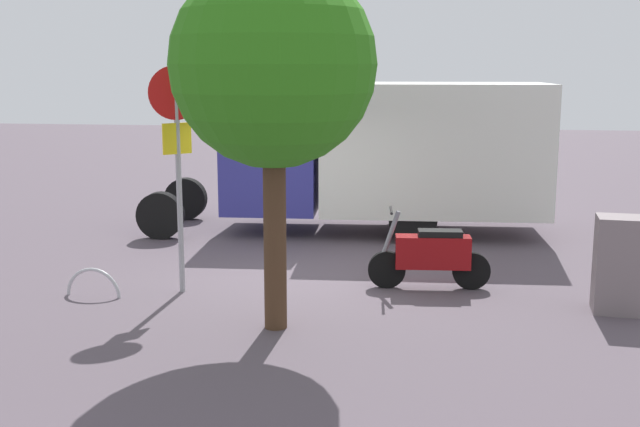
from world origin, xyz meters
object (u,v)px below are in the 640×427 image
Objects in this scene: stop_sign at (177,143)px; bike_rack_hoop at (94,296)px; utility_cabinet at (618,265)px; box_truck_near at (385,151)px; street_tree at (273,66)px; motorcycle at (432,254)px.

stop_sign is 2.52m from bike_rack_hoop.
utility_cabinet reaches higher than bike_rack_hoop.
box_truck_near reaches higher than utility_cabinet.
street_tree is (-1.68, 1.36, 1.08)m from stop_sign.
box_truck_near is 6.06× the size of utility_cabinet.
stop_sign is 6.28m from utility_cabinet.
street_tree reaches higher than motorcycle.
motorcycle is 0.40× the size of street_tree.
utility_cabinet is at bearing -163.50° from street_tree.
utility_cabinet reaches higher than motorcycle.
street_tree reaches higher than utility_cabinet.
motorcycle is 3.94m from street_tree.
box_truck_near is at bearing -81.12° from motorcycle.
box_truck_near is 5.35m from stop_sign.
street_tree is 5.34× the size of bike_rack_hoop.
utility_cabinet is 7.32m from bike_rack_hoop.
box_truck_near is 4.37× the size of motorcycle.
stop_sign is (2.66, 4.61, 0.56)m from box_truck_near.
motorcycle is at bearing 100.30° from box_truck_near.
stop_sign is 3.85× the size of bike_rack_hoop.
motorcycle reaches higher than bike_rack_hoop.
box_truck_near reaches higher than motorcycle.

